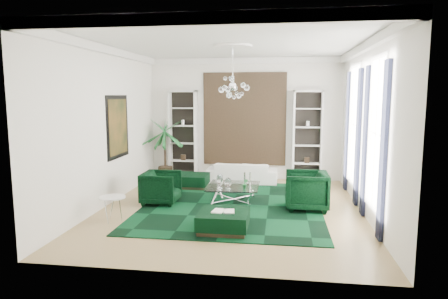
# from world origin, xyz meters

# --- Properties ---
(floor) EXTENTS (6.00, 7.00, 0.02)m
(floor) POSITION_xyz_m (0.00, 0.00, -0.01)
(floor) COLOR #A38856
(floor) RESTS_ON ground
(ceiling) EXTENTS (6.00, 7.00, 0.02)m
(ceiling) POSITION_xyz_m (0.00, 0.00, 3.81)
(ceiling) COLOR white
(ceiling) RESTS_ON ground
(wall_back) EXTENTS (6.00, 0.02, 3.80)m
(wall_back) POSITION_xyz_m (0.00, 3.51, 1.90)
(wall_back) COLOR white
(wall_back) RESTS_ON ground
(wall_front) EXTENTS (6.00, 0.02, 3.80)m
(wall_front) POSITION_xyz_m (0.00, -3.51, 1.90)
(wall_front) COLOR white
(wall_front) RESTS_ON ground
(wall_left) EXTENTS (0.02, 7.00, 3.80)m
(wall_left) POSITION_xyz_m (-3.01, 0.00, 1.90)
(wall_left) COLOR white
(wall_left) RESTS_ON ground
(wall_right) EXTENTS (0.02, 7.00, 3.80)m
(wall_right) POSITION_xyz_m (3.01, 0.00, 1.90)
(wall_right) COLOR white
(wall_right) RESTS_ON ground
(crown_molding) EXTENTS (6.00, 7.00, 0.18)m
(crown_molding) POSITION_xyz_m (0.00, 0.00, 3.70)
(crown_molding) COLOR white
(crown_molding) RESTS_ON ceiling
(ceiling_medallion) EXTENTS (0.90, 0.90, 0.05)m
(ceiling_medallion) POSITION_xyz_m (0.00, 0.30, 3.77)
(ceiling_medallion) COLOR white
(ceiling_medallion) RESTS_ON ceiling
(tapestry) EXTENTS (2.50, 0.06, 2.80)m
(tapestry) POSITION_xyz_m (0.00, 3.46, 1.90)
(tapestry) COLOR black
(tapestry) RESTS_ON wall_back
(shelving_left) EXTENTS (0.90, 0.38, 2.80)m
(shelving_left) POSITION_xyz_m (-1.95, 3.31, 1.40)
(shelving_left) COLOR white
(shelving_left) RESTS_ON floor
(shelving_right) EXTENTS (0.90, 0.38, 2.80)m
(shelving_right) POSITION_xyz_m (1.95, 3.31, 1.40)
(shelving_right) COLOR white
(shelving_right) RESTS_ON floor
(painting) EXTENTS (0.04, 1.30, 1.60)m
(painting) POSITION_xyz_m (-2.97, 0.60, 1.85)
(painting) COLOR black
(painting) RESTS_ON wall_left
(window_near) EXTENTS (0.03, 1.10, 2.90)m
(window_near) POSITION_xyz_m (2.99, -0.90, 1.90)
(window_near) COLOR white
(window_near) RESTS_ON wall_right
(curtain_near_a) EXTENTS (0.07, 0.30, 3.25)m
(curtain_near_a) POSITION_xyz_m (2.96, -1.68, 1.65)
(curtain_near_a) COLOR black
(curtain_near_a) RESTS_ON floor
(curtain_near_b) EXTENTS (0.07, 0.30, 3.25)m
(curtain_near_b) POSITION_xyz_m (2.96, -0.12, 1.65)
(curtain_near_b) COLOR black
(curtain_near_b) RESTS_ON floor
(window_far) EXTENTS (0.03, 1.10, 2.90)m
(window_far) POSITION_xyz_m (2.99, 1.50, 1.90)
(window_far) COLOR white
(window_far) RESTS_ON wall_right
(curtain_far_a) EXTENTS (0.07, 0.30, 3.25)m
(curtain_far_a) POSITION_xyz_m (2.96, 0.72, 1.65)
(curtain_far_a) COLOR black
(curtain_far_a) RESTS_ON floor
(curtain_far_b) EXTENTS (0.07, 0.30, 3.25)m
(curtain_far_b) POSITION_xyz_m (2.96, 2.28, 1.65)
(curtain_far_b) COLOR black
(curtain_far_b) RESTS_ON floor
(rug) EXTENTS (4.20, 5.00, 0.02)m
(rug) POSITION_xyz_m (0.00, 0.30, 0.01)
(rug) COLOR black
(rug) RESTS_ON floor
(sofa) EXTENTS (2.11, 0.82, 0.62)m
(sofa) POSITION_xyz_m (0.00, 2.85, 0.31)
(sofa) COLOR white
(sofa) RESTS_ON floor
(armchair_left) EXTENTS (0.88, 0.85, 0.80)m
(armchair_left) POSITION_xyz_m (-1.75, 0.20, 0.40)
(armchair_left) COLOR black
(armchair_left) RESTS_ON floor
(armchair_right) EXTENTS (0.98, 0.96, 0.89)m
(armchair_right) POSITION_xyz_m (1.75, 0.20, 0.45)
(armchair_right) COLOR black
(armchair_right) RESTS_ON floor
(coffee_table) EXTENTS (1.25, 1.25, 0.43)m
(coffee_table) POSITION_xyz_m (0.00, 0.55, 0.21)
(coffee_table) COLOR white
(coffee_table) RESTS_ON floor
(ottoman_side) EXTENTS (0.86, 0.86, 0.38)m
(ottoman_side) POSITION_xyz_m (-1.35, 2.00, 0.19)
(ottoman_side) COLOR black
(ottoman_side) RESTS_ON floor
(ottoman_front) EXTENTS (0.97, 0.97, 0.39)m
(ottoman_front) POSITION_xyz_m (0.05, -1.55, 0.19)
(ottoman_front) COLOR black
(ottoman_front) RESTS_ON floor
(book) EXTENTS (0.44, 0.29, 0.03)m
(book) POSITION_xyz_m (0.05, -1.55, 0.40)
(book) COLOR white
(book) RESTS_ON ottoman_front
(side_table) EXTENTS (0.54, 0.54, 0.52)m
(side_table) POSITION_xyz_m (-2.35, -1.30, 0.26)
(side_table) COLOR white
(side_table) RESTS_ON floor
(palm) EXTENTS (1.55, 1.55, 2.49)m
(palm) POSITION_xyz_m (-2.45, 2.95, 1.24)
(palm) COLOR #1E6A2E
(palm) RESTS_ON floor
(chandelier) EXTENTS (0.75, 0.75, 0.68)m
(chandelier) POSITION_xyz_m (0.00, 0.30, 2.85)
(chandelier) COLOR white
(chandelier) RESTS_ON ceiling
(table_plant) EXTENTS (0.13, 0.10, 0.23)m
(table_plant) POSITION_xyz_m (0.31, 0.29, 0.55)
(table_plant) COLOR #1E6A2E
(table_plant) RESTS_ON coffee_table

